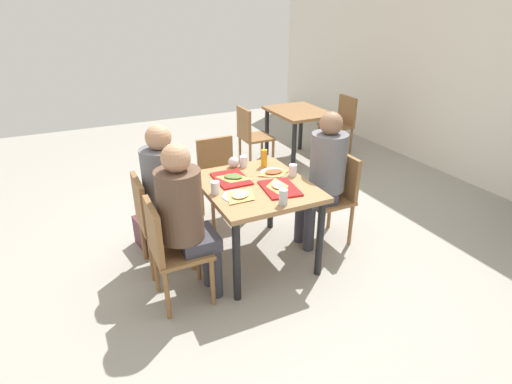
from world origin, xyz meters
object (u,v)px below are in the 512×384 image
at_px(paper_plate_near_edge, 237,196).
at_px(foil_bundle, 234,162).
at_px(pizza_slice_a, 233,177).
at_px(background_table, 298,119).
at_px(background_chair_near, 251,134).
at_px(chair_left_end, 219,173).
at_px(plastic_cup_a, 293,170).
at_px(chair_near_left, 154,217).
at_px(tray_red_near, 231,179).
at_px(person_far_side, 324,170).
at_px(person_in_red, 168,186).
at_px(handbag, 148,234).
at_px(pizza_slice_b, 277,185).
at_px(plastic_cup_c, 243,162).
at_px(tray_red_far, 280,188).
at_px(pizza_slice_d, 241,195).
at_px(main_table, 256,195).
at_px(person_in_brown_jacket, 186,212).
at_px(soda_can, 283,197).
at_px(condiment_bottle, 264,158).
at_px(chair_far_side, 335,192).
at_px(chair_near_right, 169,246).
at_px(plastic_cup_b, 215,188).
at_px(pizza_slice_c, 274,172).
at_px(paper_plate_center, 273,173).

height_order(paper_plate_near_edge, foil_bundle, foil_bundle).
relative_size(pizza_slice_a, background_table, 0.30).
xyz_separation_m(background_table, background_chair_near, (0.00, -0.73, -0.11)).
bearing_deg(chair_left_end, plastic_cup_a, 23.04).
distance_m(chair_near_left, tray_red_near, 0.71).
xyz_separation_m(chair_near_left, person_far_side, (0.25, 1.48, 0.25)).
distance_m(person_in_red, handbag, 0.71).
height_order(pizza_slice_b, plastic_cup_c, plastic_cup_c).
height_order(tray_red_far, pizza_slice_d, pizza_slice_d).
height_order(main_table, chair_left_end, chair_left_end).
bearing_deg(person_in_brown_jacket, person_far_side, 100.45).
height_order(chair_near_left, soda_can, soda_can).
bearing_deg(condiment_bottle, person_in_red, -85.32).
distance_m(main_table, pizza_slice_a, 0.25).
bearing_deg(pizza_slice_a, person_far_side, 78.42).
xyz_separation_m(plastic_cup_a, background_chair_near, (-1.96, 0.51, -0.29)).
relative_size(chair_far_side, pizza_slice_b, 3.11).
height_order(person_far_side, plastic_cup_c, person_far_side).
height_order(tray_red_far, condiment_bottle, condiment_bottle).
relative_size(pizza_slice_a, condiment_bottle, 1.69).
xyz_separation_m(pizza_slice_b, plastic_cup_a, (-0.17, 0.24, 0.03)).
bearing_deg(main_table, paper_plate_near_edge, -57.71).
height_order(chair_near_right, soda_can, soda_can).
relative_size(person_in_red, paper_plate_near_edge, 5.69).
bearing_deg(plastic_cup_b, background_table, 135.60).
xyz_separation_m(person_in_brown_jacket, tray_red_far, (-0.07, 0.80, -0.00)).
distance_m(tray_red_far, pizza_slice_c, 0.32).
xyz_separation_m(chair_near_right, tray_red_near, (-0.42, 0.66, 0.24)).
relative_size(tray_red_near, paper_plate_near_edge, 1.64).
bearing_deg(pizza_slice_b, plastic_cup_c, -174.02).
relative_size(chair_near_left, pizza_slice_a, 3.12).
xyz_separation_m(person_in_red, background_table, (-1.74, 2.28, -0.13)).
height_order(paper_plate_near_edge, plastic_cup_b, plastic_cup_b).
relative_size(chair_far_side, plastic_cup_a, 8.42).
distance_m(chair_far_side, soda_can, 0.94).
bearing_deg(main_table, tray_red_near, -139.20).
distance_m(person_in_red, person_far_side, 1.37).
distance_m(person_far_side, tray_red_near, 0.84).
relative_size(pizza_slice_d, condiment_bottle, 1.84).
bearing_deg(background_chair_near, soda_can, -19.43).
xyz_separation_m(tray_red_far, plastic_cup_c, (-0.57, -0.06, 0.04)).
distance_m(tray_red_near, pizza_slice_d, 0.35).
bearing_deg(pizza_slice_b, chair_far_side, 101.88).
height_order(paper_plate_center, pizza_slice_b, pizza_slice_b).
xyz_separation_m(chair_left_end, pizza_slice_a, (0.71, -0.13, 0.26)).
bearing_deg(plastic_cup_a, chair_near_right, -76.95).
bearing_deg(plastic_cup_a, chair_far_side, 86.84).
distance_m(main_table, condiment_bottle, 0.44).
bearing_deg(plastic_cup_b, chair_left_end, 158.10).
distance_m(chair_left_end, pizza_slice_a, 0.77).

